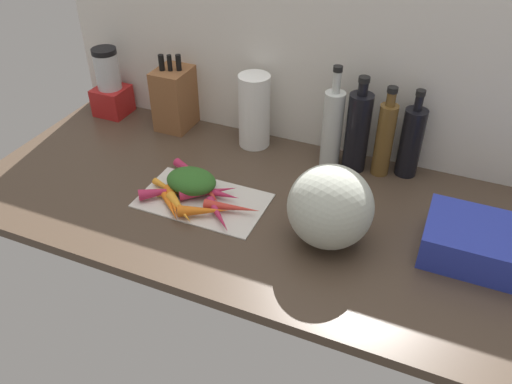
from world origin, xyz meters
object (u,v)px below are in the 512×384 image
object	(u,v)px
carrot_1	(218,215)
carrot_9	(170,206)
paper_towel_roll	(254,111)
bottle_1	(358,131)
carrot_3	(209,192)
bottle_2	(385,138)
cutting_board	(203,200)
carrot_12	(221,194)
dish_rack	(484,244)
carrot_8	(203,211)
knife_block	(175,98)
carrot_7	(168,188)
carrot_4	(194,173)
bottle_3	(411,141)
carrot_0	(232,207)
winter_squash	(330,207)
carrot_5	(162,192)
bottle_0	(332,128)
carrot_10	(180,209)
carrot_6	(209,192)
blender_appliance	(110,86)
carrot_11	(173,202)

from	to	relation	value
carrot_1	carrot_9	world-z (taller)	carrot_1
paper_towel_roll	bottle_1	size ratio (longest dim) A/B	0.80
carrot_3	bottle_2	bearing A→B (deg)	37.50
bottle_1	cutting_board	bearing A→B (deg)	-135.98
carrot_12	dish_rack	xyz separation A→B (cm)	(72.30, 4.22, 2.46)
carrot_8	paper_towel_roll	bearing A→B (deg)	93.81
knife_block	dish_rack	world-z (taller)	knife_block
carrot_7	bottle_2	bearing A→B (deg)	32.69
carrot_7	dish_rack	bearing A→B (deg)	4.68
carrot_4	carrot_7	world-z (taller)	carrot_4
carrot_4	knife_block	bearing A→B (deg)	128.58
bottle_1	bottle_3	xyz separation A→B (cm)	(16.00, 3.43, -1.72)
carrot_0	bottle_2	world-z (taller)	bottle_2
carrot_3	bottle_3	distance (cm)	63.52
carrot_0	winter_squash	distance (cm)	29.55
winter_squash	cutting_board	bearing A→B (deg)	176.99
cutting_board	carrot_5	world-z (taller)	carrot_5
carrot_12	bottle_3	xyz separation A→B (cm)	(47.35, 35.93, 9.45)
carrot_3	dish_rack	xyz separation A→B (cm)	(76.18, 4.69, 2.32)
carrot_9	bottle_0	distance (cm)	55.61
bottle_1	carrot_12	bearing A→B (deg)	-133.97
carrot_4	carrot_9	xyz separation A→B (cm)	(1.56, -17.20, -0.29)
winter_squash	paper_towel_roll	world-z (taller)	paper_towel_roll
carrot_8	carrot_9	distance (cm)	10.13
carrot_5	bottle_2	xyz separation A→B (cm)	(56.02, 38.97, 10.22)
carrot_10	carrot_6	bearing A→B (deg)	69.55
carrot_3	dish_rack	bearing A→B (deg)	3.52
carrot_1	bottle_2	bearing A→B (deg)	49.25
cutting_board	winter_squash	world-z (taller)	winter_squash
carrot_9	dish_rack	bearing A→B (deg)	10.07
carrot_1	carrot_8	distance (cm)	4.62
carrot_6	carrot_8	bearing A→B (deg)	-73.49
carrot_8	carrot_12	xyz separation A→B (cm)	(0.98, 9.38, -0.31)
bottle_0	bottle_2	distance (cm)	16.24
carrot_4	carrot_5	world-z (taller)	carrot_5
winter_squash	paper_towel_roll	distance (cm)	53.69
paper_towel_roll	bottle_2	bearing A→B (deg)	-0.91
carrot_1	bottle_0	distance (cm)	46.41
blender_appliance	paper_towel_roll	size ratio (longest dim) A/B	1.01
carrot_12	bottle_3	distance (cm)	60.18
carrot_12	bottle_0	distance (cm)	40.83
blender_appliance	carrot_8	bearing A→B (deg)	-35.22
carrot_8	bottle_2	xyz separation A→B (cm)	(40.71, 42.36, 10.16)
carrot_3	carrot_8	world-z (taller)	carrot_8
bottle_0	bottle_2	world-z (taller)	bottle_0
bottle_0	blender_appliance	bearing A→B (deg)	178.51
carrot_3	carrot_12	xyz separation A→B (cm)	(3.87, 0.47, -0.15)
carrot_3	dish_rack	distance (cm)	76.36
paper_towel_roll	bottle_1	distance (cm)	35.23
carrot_6	carrot_11	distance (cm)	11.24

